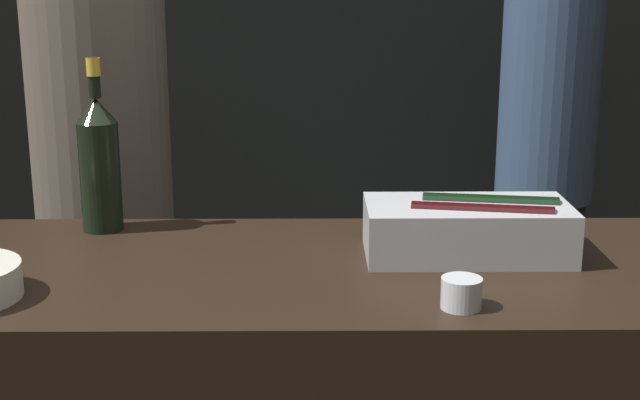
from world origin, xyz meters
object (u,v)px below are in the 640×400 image
at_px(candle_votive, 461,293).
at_px(person_blond_tee, 103,178).
at_px(champagne_bottle, 99,162).
at_px(person_in_hoodie, 546,150).
at_px(ice_bin_with_bottles, 472,227).

bearing_deg(candle_votive, person_blond_tee, 126.93).
xyz_separation_m(champagne_bottle, person_in_hoodie, (1.29, 1.23, -0.23)).
relative_size(candle_votive, person_in_hoodie, 0.04).
bearing_deg(person_blond_tee, ice_bin_with_bottles, -163.75).
relative_size(candle_votive, champagne_bottle, 0.19).
distance_m(champagne_bottle, person_blond_tee, 0.73).
xyz_separation_m(ice_bin_with_bottles, person_in_hoodie, (0.52, 1.42, -0.14)).
relative_size(ice_bin_with_bottles, person_blond_tee, 0.23).
bearing_deg(champagne_bottle, person_in_hoodie, 43.77).
bearing_deg(person_blond_tee, champagne_bottle, 162.37).
distance_m(candle_votive, champagne_bottle, 0.86).
height_order(ice_bin_with_bottles, candle_votive, ice_bin_with_bottles).
bearing_deg(champagne_bottle, ice_bin_with_bottles, -13.62).
height_order(ice_bin_with_bottles, champagne_bottle, champagne_bottle).
bearing_deg(person_in_hoodie, candle_votive, -110.28).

